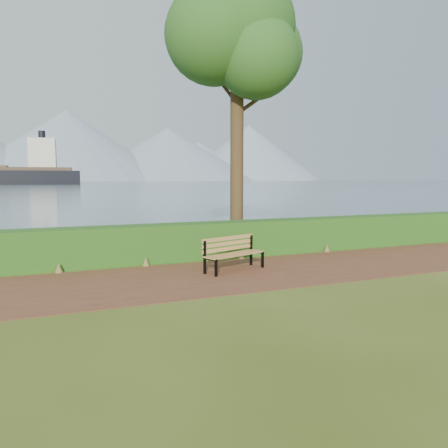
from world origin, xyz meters
name	(u,v)px	position (x,y,z in m)	size (l,w,h in m)	color
ground	(215,279)	(0.00, 0.00, 0.00)	(140.00, 140.00, 0.00)	#434E16
path	(210,276)	(0.00, 0.30, 0.01)	(40.00, 3.40, 0.01)	#5A2E1F
hedge	(181,242)	(0.00, 2.60, 0.50)	(32.00, 0.85, 1.00)	#204D16
water	(47,182)	(0.00, 260.00, 0.01)	(700.00, 510.00, 0.00)	#455A70
mountains	(32,149)	(-9.17, 406.05, 27.70)	(585.00, 190.00, 70.00)	gray
bench	(232,251)	(0.74, 0.72, 0.48)	(1.72, 0.99, 0.83)	black
tree	(237,34)	(2.17, 3.64, 6.63)	(4.58, 3.75, 8.92)	#3C2918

